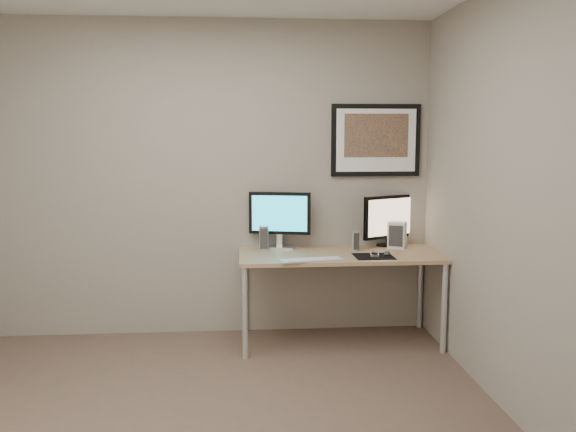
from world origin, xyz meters
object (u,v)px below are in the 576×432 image
object	(u,v)px
monitor_large	(280,217)
speaker_left	(264,238)
desk	(340,261)
speaker_right	(355,241)
keyboard	(311,260)
fan_unit	(397,235)
monitor_tv	(390,219)
framed_art	(376,140)

from	to	relation	value
monitor_large	speaker_left	world-z (taller)	monitor_large
desk	speaker_right	xyz separation A→B (m)	(0.14, 0.12, 0.15)
speaker_right	keyboard	xyz separation A→B (m)	(-0.40, -0.39, -0.07)
fan_unit	desk	bearing A→B (deg)	-135.39
desk	monitor_tv	bearing A→B (deg)	30.04
monitor_large	speaker_right	bearing A→B (deg)	0.15
monitor_large	keyboard	xyz separation A→B (m)	(0.20, -0.53, -0.25)
framed_art	fan_unit	xyz separation A→B (m)	(0.16, -0.15, -0.78)
keyboard	speaker_left	bearing A→B (deg)	115.80
desk	monitor_tv	xyz separation A→B (m)	(0.48, 0.28, 0.30)
keyboard	fan_unit	distance (m)	0.90
keyboard	fan_unit	bearing A→B (deg)	20.55
monitor_tv	speaker_right	world-z (taller)	monitor_tv
desk	keyboard	distance (m)	0.39
desk	keyboard	xyz separation A→B (m)	(-0.26, -0.28, 0.07)
keyboard	fan_unit	xyz separation A→B (m)	(0.77, 0.46, 0.10)
speaker_left	speaker_right	size ratio (longest dim) A/B	1.25
monitor_tv	speaker_left	bearing A→B (deg)	158.22
monitor_large	monitor_tv	xyz separation A→B (m)	(0.94, 0.02, -0.03)
monitor_tv	speaker_right	size ratio (longest dim) A/B	3.17
fan_unit	keyboard	bearing A→B (deg)	-124.28
speaker_left	keyboard	xyz separation A→B (m)	(0.33, -0.46, -0.09)
monitor_large	monitor_tv	bearing A→B (deg)	14.41
desk	speaker_left	world-z (taller)	speaker_left
keyboard	monitor_tv	bearing A→B (deg)	26.60
framed_art	speaker_left	xyz separation A→B (m)	(-0.95, -0.15, -0.79)
speaker_right	desk	bearing A→B (deg)	-156.29
monitor_large	speaker_right	distance (m)	0.64
framed_art	keyboard	bearing A→B (deg)	-135.08
speaker_left	fan_unit	size ratio (longest dim) A/B	0.91
framed_art	fan_unit	bearing A→B (deg)	-42.73
speaker_left	fan_unit	distance (m)	1.11
framed_art	desk	bearing A→B (deg)	-136.54
speaker_right	keyboard	world-z (taller)	speaker_right
framed_art	keyboard	world-z (taller)	framed_art
desk	monitor_large	xyz separation A→B (m)	(-0.46, 0.26, 0.33)
monitor_large	fan_unit	distance (m)	0.99
monitor_large	fan_unit	bearing A→B (deg)	8.95
speaker_left	fan_unit	bearing A→B (deg)	3.89
monitor_tv	keyboard	distance (m)	0.95
monitor_tv	desk	bearing A→B (deg)	-176.72
monitor_large	desk	bearing A→B (deg)	-15.79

